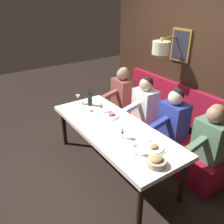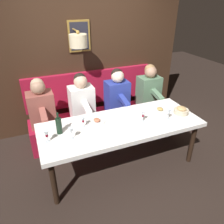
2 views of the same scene
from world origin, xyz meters
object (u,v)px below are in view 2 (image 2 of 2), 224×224
object	(u,v)px
wine_glass_0	(71,131)
wine_glass_2	(47,134)
wine_bottle	(59,125)
wine_glass_3	(83,120)
bread_bowl	(181,111)
wine_glass_4	(143,114)
diner_near	(117,92)
diner_far	(41,105)
diner_middle	(82,98)
wine_glass_1	(169,112)
diner_nearest	(149,87)
dining_table	(121,127)

from	to	relation	value
wine_glass_0	wine_glass_2	distance (m)	0.29
wine_bottle	wine_glass_3	bearing A→B (deg)	-85.49
bread_bowl	wine_bottle	bearing A→B (deg)	84.69
wine_glass_2	wine_glass_3	distance (m)	0.53
wine_glass_2	wine_bottle	xyz separation A→B (m)	(0.14, -0.17, 0.00)
wine_glass_0	wine_glass_3	world-z (taller)	same
bread_bowl	wine_glass_4	bearing A→B (deg)	88.77
wine_bottle	bread_bowl	xyz separation A→B (m)	(-0.17, -1.80, -0.07)
diner_near	wine_glass_2	xyz separation A→B (m)	(-0.94, 1.34, 0.04)
diner_far	diner_middle	bearing A→B (deg)	-90.00
wine_glass_1	wine_glass_3	world-z (taller)	same
diner_middle	wine_bottle	world-z (taller)	diner_middle
wine_glass_2	wine_glass_4	distance (m)	1.32
diner_nearest	dining_table	bearing A→B (deg)	131.98
wine_glass_2	dining_table	bearing A→B (deg)	-86.85
wine_glass_0	wine_bottle	xyz separation A→B (m)	(0.19, 0.12, -0.00)
wine_glass_2	wine_glass_3	size ratio (longest dim) A/B	1.00
dining_table	wine_glass_1	size ratio (longest dim) A/B	13.85
diner_nearest	diner_near	bearing A→B (deg)	90.00
wine_glass_0	wine_glass_3	xyz separation A→B (m)	(0.22, -0.21, -0.00)
diner_far	wine_glass_3	bearing A→B (deg)	-148.65
wine_glass_0	wine_glass_1	world-z (taller)	same
diner_near	wine_glass_1	xyz separation A→B (m)	(-1.04, -0.35, 0.04)
diner_far	wine_glass_4	world-z (taller)	diner_far
wine_glass_3	bread_bowl	xyz separation A→B (m)	(-0.19, -1.47, -0.07)
diner_nearest	wine_glass_2	world-z (taller)	diner_nearest
diner_middle	wine_glass_4	distance (m)	1.14
dining_table	diner_near	distance (m)	0.95
diner_near	bread_bowl	world-z (taller)	diner_near
wine_glass_3	wine_bottle	distance (m)	0.33
diner_middle	wine_bottle	size ratio (longest dim) A/B	2.64
wine_glass_1	wine_glass_2	distance (m)	1.69
diner_nearest	bread_bowl	xyz separation A→B (m)	(-0.97, 0.02, -0.03)
wine_glass_0	wine_bottle	size ratio (longest dim) A/B	0.55
wine_glass_1	bread_bowl	bearing A→B (deg)	-75.35
diner_nearest	wine_glass_3	world-z (taller)	diner_nearest
diner_middle	wine_glass_1	size ratio (longest dim) A/B	4.82
diner_near	diner_far	distance (m)	1.31
wine_bottle	bread_bowl	distance (m)	1.81
dining_table	diner_middle	distance (m)	0.95
wine_bottle	wine_glass_0	bearing A→B (deg)	-148.62
diner_nearest	diner_near	xyz separation A→B (m)	(0.00, 0.65, 0.00)
dining_table	wine_glass_3	bearing A→B (deg)	77.91
diner_nearest	wine_glass_1	size ratio (longest dim) A/B	4.82
dining_table	wine_glass_0	xyz separation A→B (m)	(-0.11, 0.72, 0.18)
wine_glass_1	wine_bottle	world-z (taller)	wine_bottle
diner_near	diner_middle	world-z (taller)	same
wine_glass_1	wine_bottle	bearing A→B (deg)	80.93
diner_middle	wine_glass_4	size ratio (longest dim) A/B	4.82
wine_glass_0	wine_glass_4	distance (m)	1.03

